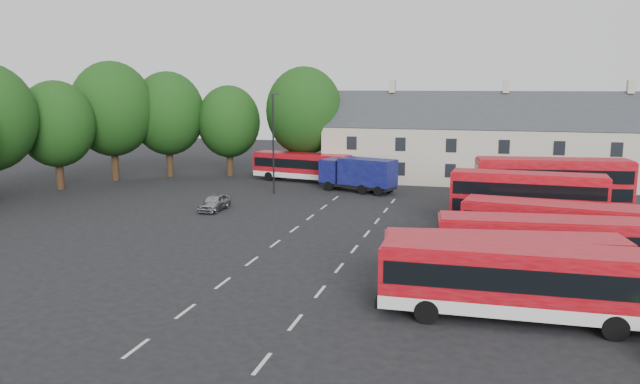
{
  "coord_description": "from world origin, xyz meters",
  "views": [
    {
      "loc": [
        12.27,
        -33.41,
        9.76
      ],
      "look_at": [
        1.14,
        8.52,
        2.2
      ],
      "focal_mm": 35.0,
      "sensor_mm": 36.0,
      "label": 1
    }
  ],
  "objects_px": {
    "bus_dd_south": "(527,199)",
    "lamppost": "(273,141)",
    "silver_car": "(215,202)",
    "box_truck": "(359,173)",
    "bus_row_a": "(518,277)"
  },
  "relations": [
    {
      "from": "bus_row_a",
      "to": "lamppost",
      "type": "height_order",
      "value": "lamppost"
    },
    {
      "from": "bus_row_a",
      "to": "silver_car",
      "type": "bearing_deg",
      "value": 139.52
    },
    {
      "from": "bus_dd_south",
      "to": "lamppost",
      "type": "bearing_deg",
      "value": 157.71
    },
    {
      "from": "bus_row_a",
      "to": "bus_dd_south",
      "type": "height_order",
      "value": "bus_dd_south"
    },
    {
      "from": "box_truck",
      "to": "lamppost",
      "type": "xyz_separation_m",
      "value": [
        -7.2,
        -2.73,
        3.02
      ]
    },
    {
      "from": "bus_dd_south",
      "to": "bus_row_a",
      "type": "bearing_deg",
      "value": -91.42
    },
    {
      "from": "lamppost",
      "to": "box_truck",
      "type": "bearing_deg",
      "value": 20.79
    },
    {
      "from": "box_truck",
      "to": "silver_car",
      "type": "xyz_separation_m",
      "value": [
        -9.18,
        -11.17,
        -1.11
      ]
    },
    {
      "from": "bus_dd_south",
      "to": "lamppost",
      "type": "xyz_separation_m",
      "value": [
        -21.02,
        9.94,
        2.47
      ]
    },
    {
      "from": "bus_dd_south",
      "to": "lamppost",
      "type": "distance_m",
      "value": 23.38
    },
    {
      "from": "bus_row_a",
      "to": "lamppost",
      "type": "relative_size",
      "value": 1.26
    },
    {
      "from": "bus_dd_south",
      "to": "box_truck",
      "type": "relative_size",
      "value": 1.34
    },
    {
      "from": "bus_row_a",
      "to": "box_truck",
      "type": "bearing_deg",
      "value": 112.45
    },
    {
      "from": "bus_row_a",
      "to": "lamppost",
      "type": "distance_m",
      "value": 33.14
    },
    {
      "from": "bus_dd_south",
      "to": "silver_car",
      "type": "height_order",
      "value": "bus_dd_south"
    }
  ]
}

